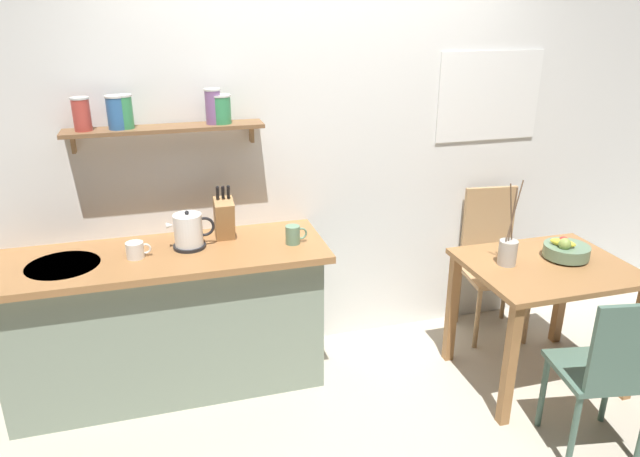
# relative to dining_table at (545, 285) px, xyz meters

# --- Properties ---
(ground_plane) EXTENTS (14.00, 14.00, 0.00)m
(ground_plane) POSITION_rel_dining_table_xyz_m (-1.13, 0.20, -0.64)
(ground_plane) COLOR #BCB29E
(back_wall) EXTENTS (6.80, 0.11, 2.70)m
(back_wall) POSITION_rel_dining_table_xyz_m (-0.93, 0.85, 0.71)
(back_wall) COLOR white
(back_wall) RESTS_ON ground_plane
(kitchen_counter) EXTENTS (1.83, 0.63, 0.88)m
(kitchen_counter) POSITION_rel_dining_table_xyz_m (-2.13, 0.52, -0.19)
(kitchen_counter) COLOR gray
(kitchen_counter) RESTS_ON ground_plane
(wall_shelf) EXTENTS (1.07, 0.20, 0.32)m
(wall_shelf) POSITION_rel_dining_table_xyz_m (-2.07, 0.69, 0.95)
(wall_shelf) COLOR brown
(dining_table) EXTENTS (0.91, 0.75, 0.77)m
(dining_table) POSITION_rel_dining_table_xyz_m (0.00, 0.00, 0.00)
(dining_table) COLOR #9E6B3D
(dining_table) RESTS_ON ground_plane
(dining_chair_near) EXTENTS (0.48, 0.45, 0.92)m
(dining_chair_near) POSITION_rel_dining_table_xyz_m (-0.09, -0.66, -0.12)
(dining_chair_near) COLOR #4C6B5B
(dining_chair_near) RESTS_ON ground_plane
(dining_chair_far) EXTENTS (0.46, 0.45, 1.01)m
(dining_chair_far) POSITION_rel_dining_table_xyz_m (0.04, 0.63, -0.09)
(dining_chair_far) COLOR tan
(dining_chair_far) RESTS_ON ground_plane
(fruit_bowl) EXTENTS (0.26, 0.26, 0.14)m
(fruit_bowl) POSITION_rel_dining_table_xyz_m (0.14, 0.04, 0.19)
(fruit_bowl) COLOR slate
(fruit_bowl) RESTS_ON dining_table
(twig_vase) EXTENTS (0.11, 0.10, 0.50)m
(twig_vase) POSITION_rel_dining_table_xyz_m (-0.23, 0.07, 0.21)
(twig_vase) COLOR #B7B2A8
(twig_vase) RESTS_ON dining_table
(electric_kettle) EXTENTS (0.26, 0.18, 0.22)m
(electric_kettle) POSITION_rel_dining_table_xyz_m (-1.97, 0.54, 0.34)
(electric_kettle) COLOR black
(electric_kettle) RESTS_ON kitchen_counter
(knife_block) EXTENTS (0.11, 0.17, 0.33)m
(knife_block) POSITION_rel_dining_table_xyz_m (-1.76, 0.61, 0.38)
(knife_block) COLOR tan
(knife_block) RESTS_ON kitchen_counter
(coffee_mug_by_sink) EXTENTS (0.13, 0.09, 0.09)m
(coffee_mug_by_sink) POSITION_rel_dining_table_xyz_m (-2.26, 0.48, 0.29)
(coffee_mug_by_sink) COLOR white
(coffee_mug_by_sink) RESTS_ON kitchen_counter
(coffee_mug_spare) EXTENTS (0.13, 0.08, 0.11)m
(coffee_mug_spare) POSITION_rel_dining_table_xyz_m (-1.40, 0.44, 0.30)
(coffee_mug_spare) COLOR slate
(coffee_mug_spare) RESTS_ON kitchen_counter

